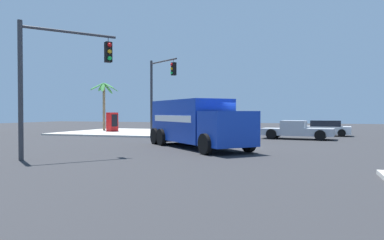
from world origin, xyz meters
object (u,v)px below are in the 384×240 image
at_px(delivery_truck, 196,122).
at_px(pickup_silver, 296,129).
at_px(traffic_light_primary, 54,70).
at_px(traffic_light_secondary, 159,86).
at_px(sedan_white, 324,128).
at_px(palm_tree_far, 104,97).
at_px(vending_machine_red, 112,122).

relative_size(delivery_truck, pickup_silver, 1.38).
height_order(traffic_light_primary, traffic_light_secondary, traffic_light_secondary).
bearing_deg(traffic_light_primary, delivery_truck, -35.11).
distance_m(traffic_light_secondary, sedan_white, 14.57).
xyz_separation_m(delivery_truck, traffic_light_primary, (-6.34, 4.46, 2.39)).
bearing_deg(palm_tree_far, vending_machine_red, -128.84).
xyz_separation_m(delivery_truck, sedan_white, (13.34, -7.32, -0.79)).
xyz_separation_m(traffic_light_secondary, vending_machine_red, (4.95, 7.04, -3.00)).
height_order(traffic_light_primary, pickup_silver, traffic_light_primary).
bearing_deg(sedan_white, traffic_light_secondary, 118.02).
xyz_separation_m(traffic_light_primary, palm_tree_far, (19.46, 9.61, -0.18)).
bearing_deg(vending_machine_red, delivery_truck, -133.61).
bearing_deg(traffic_light_secondary, pickup_silver, -79.47).
relative_size(delivery_truck, traffic_light_secondary, 1.23).
distance_m(pickup_silver, palm_tree_far, 19.97).
relative_size(vending_machine_red, palm_tree_far, 0.37).
xyz_separation_m(traffic_light_primary, vending_machine_red, (17.97, 7.76, -2.75)).
relative_size(pickup_silver, vending_machine_red, 2.92).
xyz_separation_m(pickup_silver, vending_machine_red, (3.02, 17.39, 0.34)).
bearing_deg(pickup_silver, delivery_truck, 149.02).
distance_m(traffic_light_secondary, palm_tree_far, 10.98).
distance_m(traffic_light_secondary, pickup_silver, 11.04).
relative_size(traffic_light_secondary, pickup_silver, 1.12).
bearing_deg(vending_machine_red, traffic_light_secondary, -125.08).
distance_m(sedan_white, palm_tree_far, 21.60).
bearing_deg(pickup_silver, traffic_light_primary, 147.22).
distance_m(delivery_truck, sedan_white, 15.24).
bearing_deg(vending_machine_red, palm_tree_far, 51.16).
distance_m(delivery_truck, traffic_light_secondary, 8.86).
relative_size(delivery_truck, traffic_light_primary, 1.28).
xyz_separation_m(delivery_truck, traffic_light_secondary, (6.69, 5.18, 2.64)).
bearing_deg(delivery_truck, palm_tree_far, 46.98).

